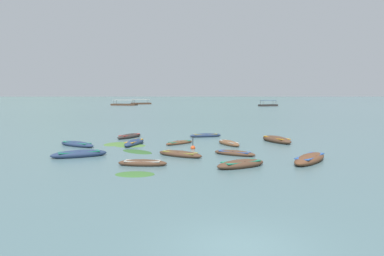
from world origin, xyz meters
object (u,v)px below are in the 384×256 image
Objects in this scene: ferry_2 at (268,105)px; rowboat_8 at (276,140)px; rowboat_5 at (143,163)px; rowboat_9 at (77,144)px; rowboat_6 at (79,154)px; rowboat_11 at (241,164)px; rowboat_0 at (229,143)px; mooring_buoy at (193,148)px; ferry_1 at (141,103)px; ferry_0 at (124,104)px; rowboat_2 at (134,143)px; rowboat_1 at (235,153)px; rowboat_7 at (180,154)px; rowboat_10 at (206,135)px; rowboat_3 at (310,159)px; rowboat_12 at (179,143)px.

rowboat_8 is at bearing -101.34° from ferry_2.
rowboat_5 is 10.83m from rowboat_9.
rowboat_6 is 1.12× the size of rowboat_11.
mooring_buoy is at bearing -144.43° from rowboat_0.
rowboat_0 is at bearing -78.28° from ferry_1.
ferry_0 and ferry_2 have the same top height.
rowboat_2 is at bearing 155.69° from mooring_buoy.
mooring_buoy is (-7.87, -4.30, -0.11)m from rowboat_8.
mooring_buoy is at bearing -104.76° from ferry_2.
rowboat_6 reaches higher than rowboat_9.
rowboat_5 is at bearing -105.37° from ferry_2.
ferry_0 is at bearing 104.82° from rowboat_1.
rowboat_7 is at bearing -104.76° from ferry_2.
rowboat_8 reaches higher than rowboat_9.
rowboat_10 is at bearing 31.26° from rowboat_9.
ferry_1 is at bearing 100.91° from rowboat_11.
ferry_2 is (34.56, 108.92, 0.26)m from rowboat_2.
ferry_0 reaches higher than rowboat_2.
rowboat_3 reaches higher than rowboat_9.
rowboat_9 is at bearing -148.74° from rowboat_10.
ferry_0 is at bearing 103.56° from rowboat_12.
rowboat_3 is (12.99, -8.03, 0.03)m from rowboat_2.
mooring_buoy is at bearing -79.71° from ferry_1.
rowboat_0 is 9.61m from rowboat_11.
ferry_1 is at bearing 98.63° from rowboat_5.
ferry_0 is (-32.82, 124.03, 0.30)m from rowboat_1.
ferry_2 reaches higher than rowboat_12.
rowboat_1 is at bearing 150.04° from rowboat_3.
rowboat_3 is 1.23× the size of rowboat_11.
rowboat_12 is at bearing 112.34° from rowboat_11.
rowboat_11 is at bearing -34.05° from rowboat_9.
rowboat_11 is 0.44× the size of ferry_2.
rowboat_5 is at bearing -173.70° from rowboat_3.
rowboat_6 is 8.99m from mooring_buoy.
rowboat_9 is (-17.81, 7.14, -0.04)m from rowboat_3.
rowboat_7 is 1.03× the size of rowboat_10.
rowboat_3 is at bearing -29.96° from rowboat_1.
rowboat_8 is 140.02m from ferry_1.
ferry_1 is 142.59m from mooring_buoy.
rowboat_7 is 12.10m from rowboat_10.
rowboat_11 is (6.12, -0.47, 0.03)m from rowboat_5.
rowboat_5 is 6.14m from rowboat_11.
rowboat_2 is 0.36× the size of ferry_0.
ferry_0 reaches higher than rowboat_1.
rowboat_6 is 3.37× the size of mooring_buoy.
ferry_1 is at bearing 152.10° from ferry_2.
rowboat_3 is at bearing -60.03° from rowboat_0.
rowboat_8 is at bearing 89.38° from rowboat_3.
rowboat_6 reaches higher than rowboat_1.
rowboat_2 reaches higher than rowboat_0.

